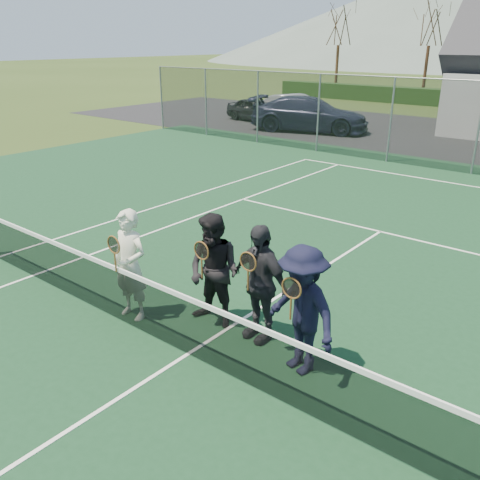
{
  "coord_description": "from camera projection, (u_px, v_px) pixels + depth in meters",
  "views": [
    {
      "loc": [
        4.43,
        -4.3,
        4.19
      ],
      "look_at": [
        -0.26,
        1.5,
        1.25
      ],
      "focal_mm": 38.0,
      "sensor_mm": 36.0,
      "label": 1
    }
  ],
  "objects": [
    {
      "name": "court_surface",
      "position": [
        188.0,
        355.0,
        7.24
      ],
      "size": [
        30.0,
        30.0,
        0.02
      ],
      "primitive_type": "cube",
      "color": "#14381E",
      "rests_on": "ground"
    },
    {
      "name": "perimeter_fence",
      "position": [
        479.0,
        129.0,
        16.45
      ],
      "size": [
        30.07,
        0.07,
        3.02
      ],
      "color": "slate",
      "rests_on": "ground"
    },
    {
      "name": "player_d",
      "position": [
        302.0,
        310.0,
        6.6
      ],
      "size": [
        1.3,
        0.96,
        1.8
      ],
      "color": "black",
      "rests_on": "court_surface"
    },
    {
      "name": "tarmac_carpark",
      "position": [
        424.0,
        135.0,
        24.05
      ],
      "size": [
        40.0,
        12.0,
        0.01
      ],
      "primitive_type": "cube",
      "color": "black",
      "rests_on": "ground"
    },
    {
      "name": "court_markings",
      "position": [
        188.0,
        354.0,
        7.23
      ],
      "size": [
        11.03,
        23.83,
        0.01
      ],
      "color": "white",
      "rests_on": "court_surface"
    },
    {
      "name": "tennis_net",
      "position": [
        187.0,
        323.0,
        7.05
      ],
      "size": [
        11.68,
        0.08,
        1.1
      ],
      "color": "slate",
      "rests_on": "ground"
    },
    {
      "name": "car_b",
      "position": [
        295.0,
        110.0,
        27.01
      ],
      "size": [
        4.83,
        2.96,
        1.5
      ],
      "primitive_type": "imported",
      "rotation": [
        0.0,
        0.0,
        1.25
      ],
      "color": "#9799A0",
      "rests_on": "ground"
    },
    {
      "name": "tree_a",
      "position": [
        340.0,
        18.0,
        38.35
      ],
      "size": [
        3.2,
        3.2,
        7.77
      ],
      "color": "#3B2515",
      "rests_on": "ground"
    },
    {
      "name": "car_a",
      "position": [
        255.0,
        110.0,
        28.02
      ],
      "size": [
        3.82,
        2.02,
        1.24
      ],
      "primitive_type": "imported",
      "rotation": [
        0.0,
        0.0,
        1.41
      ],
      "color": "black",
      "rests_on": "ground"
    },
    {
      "name": "car_c",
      "position": [
        309.0,
        114.0,
        24.77
      ],
      "size": [
        6.14,
        3.9,
        1.66
      ],
      "primitive_type": "imported",
      "rotation": [
        0.0,
        0.0,
        1.87
      ],
      "color": "#191B32",
      "rests_on": "ground"
    },
    {
      "name": "tree_b",
      "position": [
        433.0,
        15.0,
        34.25
      ],
      "size": [
        3.2,
        3.2,
        7.77
      ],
      "color": "#331E12",
      "rests_on": "ground"
    },
    {
      "name": "player_b",
      "position": [
        214.0,
        271.0,
        7.71
      ],
      "size": [
        0.91,
        0.72,
        1.8
      ],
      "color": "black",
      "rests_on": "court_surface"
    },
    {
      "name": "player_c",
      "position": [
        259.0,
        283.0,
        7.34
      ],
      "size": [
        1.11,
        0.59,
        1.8
      ],
      "color": "#24252A",
      "rests_on": "court_surface"
    },
    {
      "name": "hill_west",
      "position": [
        470.0,
        10.0,
        87.28
      ],
      "size": [
        110.0,
        110.0,
        18.0
      ],
      "primitive_type": "cone",
      "color": "#53645A",
      "rests_on": "ground"
    },
    {
      "name": "player_a",
      "position": [
        130.0,
        265.0,
        7.92
      ],
      "size": [
        0.69,
        0.52,
        1.8
      ],
      "color": "silver",
      "rests_on": "court_surface"
    }
  ]
}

